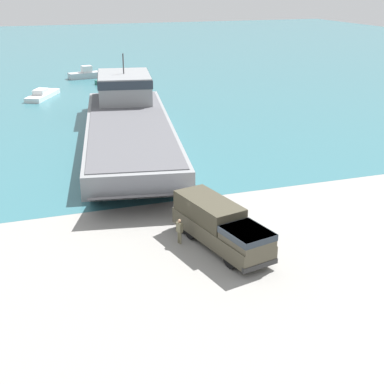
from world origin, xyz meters
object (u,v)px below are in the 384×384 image
(military_truck, at_px, (220,225))
(landing_craft, at_px, (128,117))
(soldier_on_ramp, at_px, (179,230))
(moored_boat_a, at_px, (42,95))
(moored_boat_b, at_px, (113,79))
(moored_boat_c, at_px, (85,74))

(military_truck, bearing_deg, landing_craft, 166.55)
(military_truck, height_order, soldier_on_ramp, military_truck)
(landing_craft, bearing_deg, soldier_on_ramp, -85.63)
(soldier_on_ramp, bearing_deg, military_truck, 131.75)
(soldier_on_ramp, height_order, moored_boat_a, soldier_on_ramp)
(military_truck, distance_m, soldier_on_ramp, 2.66)
(moored_boat_b, bearing_deg, soldier_on_ramp, -46.57)
(moored_boat_b, distance_m, moored_boat_c, 6.66)
(moored_boat_b, bearing_deg, moored_boat_a, -91.85)
(moored_boat_a, bearing_deg, military_truck, -54.92)
(military_truck, xyz_separation_m, soldier_on_ramp, (-2.34, 1.18, -0.47))
(moored_boat_c, bearing_deg, soldier_on_ramp, 167.56)
(soldier_on_ramp, relative_size, moored_boat_b, 0.25)
(landing_craft, relative_size, soldier_on_ramp, 22.29)
(soldier_on_ramp, distance_m, moored_boat_b, 59.98)
(moored_boat_b, xyz_separation_m, moored_boat_c, (-3.91, 5.38, 0.22))
(soldier_on_ramp, xyz_separation_m, moored_boat_b, (7.09, 59.56, -0.51))
(landing_craft, xyz_separation_m, military_truck, (-0.30, -28.71, -0.38))
(soldier_on_ramp, bearing_deg, landing_craft, -116.84)
(military_truck, height_order, moored_boat_b, military_truck)
(military_truck, distance_m, moored_boat_b, 60.94)
(military_truck, relative_size, moored_boat_c, 1.49)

